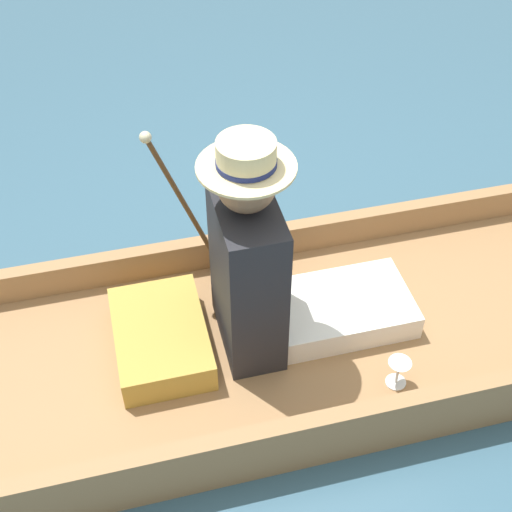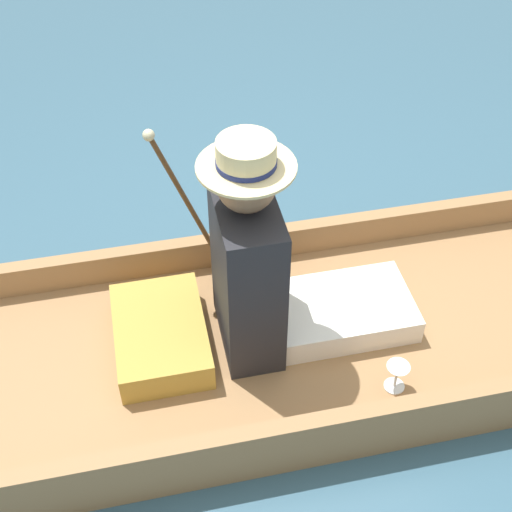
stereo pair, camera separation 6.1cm
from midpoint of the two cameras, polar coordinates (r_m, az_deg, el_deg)
ground_plane at (r=2.88m, az=2.59°, el=-7.70°), size 16.00×16.00×0.00m
punt_boat at (r=2.82m, az=2.64°, el=-6.79°), size 1.00×3.25×0.25m
seat_cushion at (r=2.72m, az=-8.26°, el=-6.50°), size 0.48×0.34×0.13m
seated_person at (r=2.55m, az=0.63°, el=-1.34°), size 0.38×0.80×0.91m
teddy_bear at (r=2.89m, az=-1.17°, el=1.54°), size 0.29×0.17×0.42m
wine_glass at (r=2.62m, az=10.70°, el=-8.79°), size 0.08×0.08×0.12m
walking_cane at (r=2.71m, az=-6.73°, el=4.71°), size 0.04×0.29×0.75m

